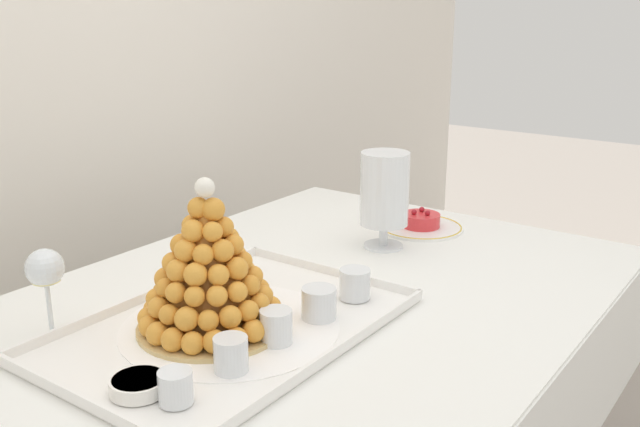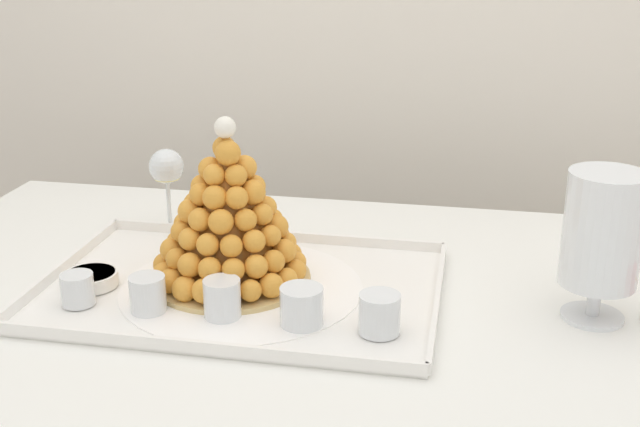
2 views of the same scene
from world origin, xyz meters
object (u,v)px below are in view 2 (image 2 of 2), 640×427
at_px(dessert_cup_mid_left, 148,295).
at_px(dessert_cup_right, 379,315).
at_px(dessert_cup_left, 78,290).
at_px(creme_brulee_ramekin, 91,278).
at_px(wine_glass, 167,171).
at_px(croquembouche, 228,219).
at_px(serving_tray, 242,288).
at_px(dessert_cup_mid_right, 302,307).
at_px(macaron_goblet, 603,233).
at_px(dessert_cup_centre, 222,300).

height_order(dessert_cup_mid_left, dessert_cup_right, dessert_cup_right).
distance_m(dessert_cup_left, dessert_cup_right, 0.46).
height_order(creme_brulee_ramekin, wine_glass, wine_glass).
height_order(croquembouche, dessert_cup_left, croquembouche).
xyz_separation_m(serving_tray, dessert_cup_right, (0.23, -0.11, 0.03)).
relative_size(serving_tray, croquembouche, 2.32).
bearing_deg(dessert_cup_mid_right, croquembouche, 138.93).
height_order(dessert_cup_mid_right, dessert_cup_right, same).
height_order(croquembouche, dessert_cup_right, croquembouche).
bearing_deg(dessert_cup_mid_right, dessert_cup_left, -179.88).
xyz_separation_m(dessert_cup_mid_right, macaron_goblet, (0.42, 0.12, 0.10)).
xyz_separation_m(dessert_cup_mid_left, wine_glass, (-0.09, 0.33, 0.09)).
distance_m(dessert_cup_centre, creme_brulee_ramekin, 0.25).
height_order(croquembouche, macaron_goblet, croquembouche).
relative_size(croquembouche, dessert_cup_mid_left, 4.90).
bearing_deg(dessert_cup_centre, dessert_cup_left, -179.46).
distance_m(serving_tray, creme_brulee_ramekin, 0.24).
relative_size(dessert_cup_mid_left, dessert_cup_centre, 0.95).
distance_m(creme_brulee_ramekin, wine_glass, 0.28).
bearing_deg(dessert_cup_left, croquembouche, 32.24).
height_order(serving_tray, dessert_cup_mid_right, dessert_cup_mid_right).
relative_size(dessert_cup_centre, creme_brulee_ramekin, 0.68).
distance_m(dessert_cup_right, wine_glass, 0.56).
distance_m(serving_tray, macaron_goblet, 0.56).
bearing_deg(macaron_goblet, croquembouche, 178.92).
xyz_separation_m(macaron_goblet, wine_glass, (-0.75, 0.21, -0.01)).
xyz_separation_m(dessert_cup_mid_left, dessert_cup_right, (0.35, -0.00, 0.00)).
xyz_separation_m(dessert_cup_left, wine_glass, (0.02, 0.33, 0.09)).
distance_m(dessert_cup_centre, macaron_goblet, 0.56).
relative_size(croquembouche, wine_glass, 1.65).
bearing_deg(serving_tray, macaron_goblet, 1.16).
bearing_deg(dessert_cup_left, macaron_goblet, 8.67).
bearing_deg(creme_brulee_ramekin, dessert_cup_left, -80.28).
relative_size(serving_tray, macaron_goblet, 2.77).
relative_size(dessert_cup_mid_left, wine_glass, 0.34).
bearing_deg(macaron_goblet, dessert_cup_left, -171.33).
distance_m(dessert_cup_left, dessert_cup_centre, 0.23).
height_order(dessert_cup_left, wine_glass, wine_glass).
xyz_separation_m(dessert_cup_left, macaron_goblet, (0.77, 0.12, 0.11)).
bearing_deg(serving_tray, dessert_cup_left, -154.95).
xyz_separation_m(croquembouche, dessert_cup_mid_left, (-0.09, -0.13, -0.08)).
distance_m(serving_tray, croquembouche, 0.11).
relative_size(dessert_cup_left, dessert_cup_centre, 0.86).
bearing_deg(dessert_cup_right, wine_glass, 143.02).
bearing_deg(dessert_cup_centre, dessert_cup_mid_right, -0.68).
relative_size(croquembouche, dessert_cup_left, 5.42).
bearing_deg(macaron_goblet, dessert_cup_mid_left, -169.73).
bearing_deg(wine_glass, dessert_cup_left, -93.95).
xyz_separation_m(dessert_cup_mid_left, macaron_goblet, (0.65, 0.12, 0.10)).
relative_size(dessert_cup_left, creme_brulee_ramekin, 0.58).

